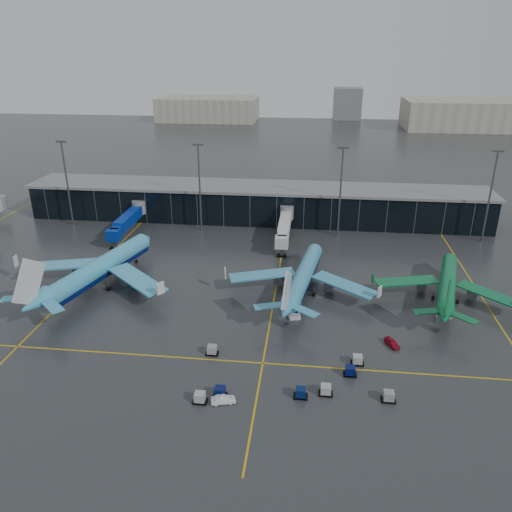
# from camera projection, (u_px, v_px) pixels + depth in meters

# --- Properties ---
(ground) EXTENTS (600.00, 600.00, 0.00)m
(ground) POSITION_uv_depth(u_px,v_px,m) (221.00, 317.00, 100.97)
(ground) COLOR #282B2D
(ground) RESTS_ON ground
(terminal_pier) EXTENTS (142.00, 17.00, 10.70)m
(terminal_pier) POSITION_uv_depth(u_px,v_px,m) (256.00, 202.00, 155.54)
(terminal_pier) COLOR black
(terminal_pier) RESTS_ON ground
(jet_bridges) EXTENTS (94.00, 27.50, 7.20)m
(jet_bridges) POSITION_uv_depth(u_px,v_px,m) (127.00, 220.00, 142.20)
(jet_bridges) COLOR #595B60
(jet_bridges) RESTS_ON ground
(flood_masts) EXTENTS (203.00, 0.50, 25.50)m
(flood_masts) POSITION_uv_depth(u_px,v_px,m) (269.00, 187.00, 140.76)
(flood_masts) COLOR #595B60
(flood_masts) RESTS_ON ground
(distant_hangars) EXTENTS (260.00, 71.00, 22.00)m
(distant_hangars) POSITION_uv_depth(u_px,v_px,m) (364.00, 112.00, 339.19)
(distant_hangars) COLOR #B2AD99
(distant_hangars) RESTS_ON ground
(taxi_lines) EXTENTS (220.00, 120.00, 0.02)m
(taxi_lines) POSITION_uv_depth(u_px,v_px,m) (275.00, 295.00, 109.61)
(taxi_lines) COLOR gold
(taxi_lines) RESTS_ON ground
(airliner_arkefly) EXTENTS (49.98, 53.93, 13.94)m
(airliner_arkefly) POSITION_uv_depth(u_px,v_px,m) (100.00, 256.00, 111.83)
(airliner_arkefly) COLOR #3EA4CE
(airliner_arkefly) RESTS_ON ground
(airliner_klm_near) EXTENTS (40.61, 44.59, 12.14)m
(airliner_klm_near) POSITION_uv_depth(u_px,v_px,m) (304.00, 266.00, 109.27)
(airliner_klm_near) COLOR #3995BD
(airliner_klm_near) RESTS_ON ground
(airliner_aer_lingus) EXTENTS (40.18, 43.31, 11.16)m
(airliner_aer_lingus) POSITION_uv_depth(u_px,v_px,m) (449.00, 275.00, 106.28)
(airliner_aer_lingus) COLOR #0C6538
(airliner_aer_lingus) RESTS_ON ground
(baggage_carts) EXTENTS (31.71, 14.46, 1.70)m
(baggage_carts) POSITION_uv_depth(u_px,v_px,m) (294.00, 381.00, 80.46)
(baggage_carts) COLOR black
(baggage_carts) RESTS_ON ground
(mobile_airstair) EXTENTS (2.86, 3.61, 3.45)m
(mobile_airstair) POSITION_uv_depth(u_px,v_px,m) (294.00, 313.00, 100.77)
(mobile_airstair) COLOR silver
(mobile_airstair) RESTS_ON ground
(service_van_red) EXTENTS (2.96, 3.97, 1.26)m
(service_van_red) POSITION_uv_depth(u_px,v_px,m) (392.00, 343.00, 90.99)
(service_van_red) COLOR maroon
(service_van_red) RESTS_ON ground
(service_van_white) EXTENTS (3.96, 2.26, 1.23)m
(service_van_white) POSITION_uv_depth(u_px,v_px,m) (223.00, 400.00, 76.42)
(service_van_white) COLOR white
(service_van_white) RESTS_ON ground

